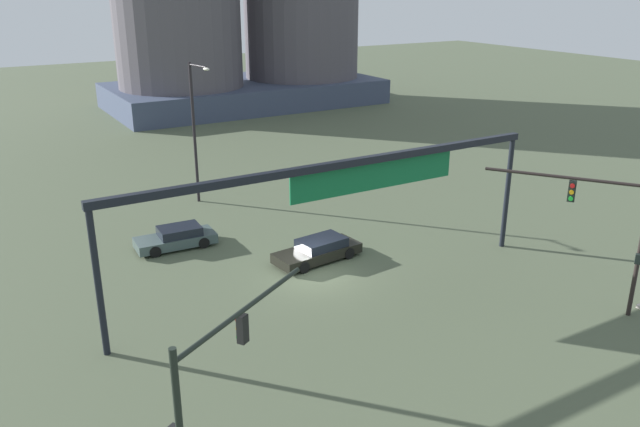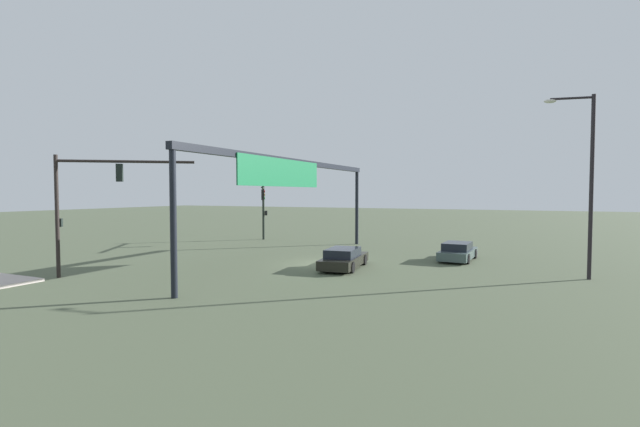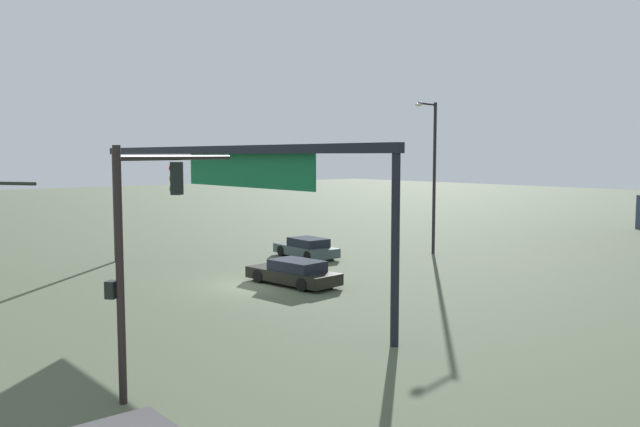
{
  "view_description": "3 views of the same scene",
  "coord_description": "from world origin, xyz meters",
  "views": [
    {
      "loc": [
        -15.15,
        -26.17,
        14.39
      ],
      "look_at": [
        1.71,
        2.41,
        2.29
      ],
      "focal_mm": 35.96,
      "sensor_mm": 36.0,
      "label": 1
    },
    {
      "loc": [
        25.77,
        11.42,
        4.46
      ],
      "look_at": [
        0.35,
        -0.39,
        3.18
      ],
      "focal_mm": 25.38,
      "sensor_mm": 36.0,
      "label": 2
    },
    {
      "loc": [
        25.44,
        -17.41,
        6.21
      ],
      "look_at": [
        2.97,
        1.52,
        3.57
      ],
      "focal_mm": 36.49,
      "sensor_mm": 36.0,
      "label": 3
    }
  ],
  "objects": [
    {
      "name": "sedan_car_approaching",
      "position": [
        1.06,
        1.49,
        0.58
      ],
      "size": [
        5.07,
        2.37,
        1.21
      ],
      "rotation": [
        0.0,
        0.0,
        3.25
      ],
      "color": "black",
      "rests_on": "ground"
    },
    {
      "name": "ground_plane",
      "position": [
        0.0,
        0.0,
        0.0
      ],
      "size": [
        201.84,
        201.84,
        0.0
      ],
      "primitive_type": "plane",
      "color": "#4D5740"
    },
    {
      "name": "overhead_sign_gantry",
      "position": [
        0.54,
        -2.14,
        5.6
      ],
      "size": [
        22.7,
        0.43,
        6.62
      ],
      "color": "black",
      "rests_on": "ground"
    },
    {
      "name": "traffic_signal_near_corner",
      "position": [
        9.27,
        -9.76,
        4.44
      ],
      "size": [
        4.2,
        6.07,
        6.45
      ],
      "rotation": [
        0.0,
        0.0,
        2.19
      ],
      "color": "black",
      "rests_on": "ground"
    },
    {
      "name": "sedan_car_waiting_far",
      "position": [
        -5.01,
        7.17,
        0.57
      ],
      "size": [
        4.57,
        2.09,
        1.21
      ],
      "rotation": [
        0.0,
        0.0,
        3.09
      ],
      "color": "#415251",
      "rests_on": "ground"
    },
    {
      "name": "streetlamp_curved_arm",
      "position": [
        -1.01,
        14.05,
        5.4
      ],
      "size": [
        0.66,
        2.41,
        9.46
      ],
      "rotation": [
        0.0,
        0.0,
        -1.39
      ],
      "color": "black",
      "rests_on": "ground"
    }
  ]
}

